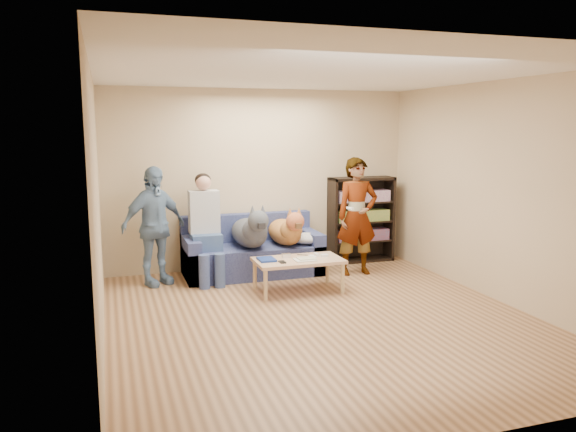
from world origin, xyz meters
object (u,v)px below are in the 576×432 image
object	(u,v)px
notebook_blue	(267,259)
camera_silver	(286,256)
sofa	(252,254)
person_seated	(205,224)
person_standing_left	(154,226)
coffee_table	(298,263)
person_standing_right	(357,216)
dog_gray	(251,231)
bookshelf	(361,218)
dog_tan	(287,231)

from	to	relation	value
notebook_blue	camera_silver	world-z (taller)	camera_silver
sofa	person_seated	bearing A→B (deg)	-169.22
notebook_blue	person_seated	size ratio (longest dim) A/B	0.18
camera_silver	sofa	distance (m)	0.95
person_standing_left	coffee_table	bearing A→B (deg)	-55.08
notebook_blue	person_seated	bearing A→B (deg)	125.34
person_standing_right	person_seated	bearing A→B (deg)	171.94
coffee_table	person_seated	bearing A→B (deg)	138.02
camera_silver	dog_gray	world-z (taller)	dog_gray
person_seated	bookshelf	xyz separation A→B (m)	(2.46, 0.36, -0.09)
notebook_blue	coffee_table	world-z (taller)	notebook_blue
person_standing_right	bookshelf	size ratio (longest dim) A/B	1.26
person_standing_right	person_standing_left	bearing A→B (deg)	174.50
person_seated	bookshelf	world-z (taller)	person_seated
bookshelf	camera_silver	bearing A→B (deg)	-144.01
person_standing_right	sofa	size ratio (longest dim) A/B	0.86
notebook_blue	sofa	bearing A→B (deg)	86.62
person_standing_right	notebook_blue	world-z (taller)	person_standing_right
person_standing_right	coffee_table	world-z (taller)	person_standing_right
dog_tan	bookshelf	xyz separation A→B (m)	(1.35, 0.45, 0.05)
sofa	person_seated	size ratio (longest dim) A/B	1.29
dog_gray	dog_tan	bearing A→B (deg)	0.96
dog_tan	coffee_table	world-z (taller)	dog_tan
notebook_blue	bookshelf	bearing A→B (deg)	33.21
person_seated	notebook_blue	bearing A→B (deg)	-54.66
sofa	person_seated	distance (m)	0.84
person_standing_left	camera_silver	bearing A→B (deg)	-53.44
person_standing_right	coffee_table	distance (m)	1.29
sofa	dog_gray	size ratio (longest dim) A/B	1.50
person_standing_right	camera_silver	size ratio (longest dim) A/B	14.94
person_standing_left	person_standing_right	bearing A→B (deg)	-33.86
sofa	person_seated	xyz separation A→B (m)	(-0.66, -0.13, 0.49)
sofa	dog_tan	world-z (taller)	dog_tan
person_standing_right	bookshelf	world-z (taller)	person_standing_right
camera_silver	coffee_table	distance (m)	0.18
person_seated	dog_gray	world-z (taller)	person_seated
notebook_blue	person_seated	world-z (taller)	person_seated
notebook_blue	person_standing_left	bearing A→B (deg)	146.84
camera_silver	dog_gray	xyz separation A→B (m)	(-0.29, 0.68, 0.21)
coffee_table	bookshelf	size ratio (longest dim) A/B	0.85
person_standing_left	coffee_table	world-z (taller)	person_standing_left
person_standing_left	camera_silver	distance (m)	1.78
person_standing_left	sofa	bearing A→B (deg)	-21.22
camera_silver	person_seated	size ratio (longest dim) A/B	0.07
person_standing_left	sofa	world-z (taller)	person_standing_left
person_standing_left	dog_tan	world-z (taller)	person_standing_left
coffee_table	sofa	bearing A→B (deg)	108.32
camera_silver	dog_gray	size ratio (longest dim) A/B	0.09
camera_silver	coffee_table	xyz separation A→B (m)	(0.12, -0.12, -0.07)
person_standing_right	bookshelf	xyz separation A→B (m)	(0.39, 0.70, -0.14)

